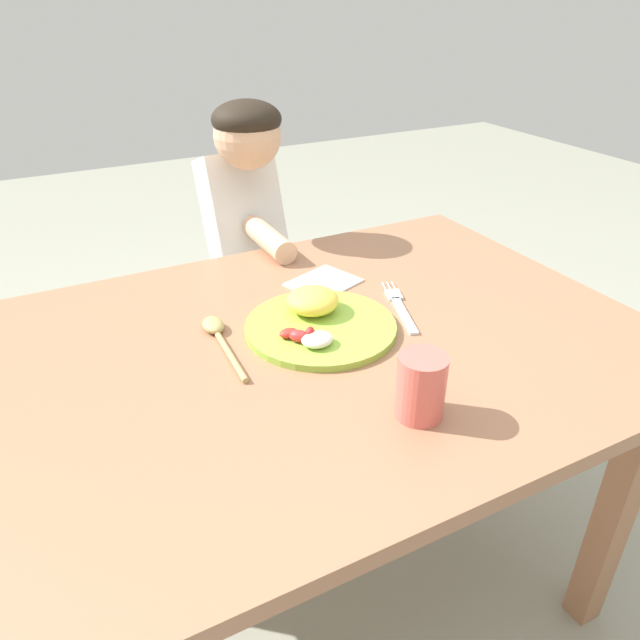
{
  "coord_description": "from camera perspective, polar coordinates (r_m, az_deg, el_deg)",
  "views": [
    {
      "loc": [
        -0.39,
        -0.81,
        1.25
      ],
      "look_at": [
        0.04,
        0.03,
        0.71
      ],
      "focal_mm": 33.31,
      "sensor_mm": 36.0,
      "label": 1
    }
  ],
  "objects": [
    {
      "name": "drinking_cup",
      "position": [
        0.88,
        9.66,
        -6.3
      ],
      "size": [
        0.07,
        0.07,
        0.1
      ],
      "primitive_type": "cylinder",
      "color": "#DD6055",
      "rests_on": "dining_table"
    },
    {
      "name": "ground_plane",
      "position": [
        1.54,
        -0.99,
        -24.52
      ],
      "size": [
        8.0,
        8.0,
        0.0
      ],
      "primitive_type": "plane",
      "color": "gray"
    },
    {
      "name": "plate",
      "position": [
        1.1,
        -0.23,
        0.02
      ],
      "size": [
        0.28,
        0.28,
        0.06
      ],
      "color": "#8DBB3E",
      "rests_on": "dining_table"
    },
    {
      "name": "napkin",
      "position": [
        1.27,
        0.36,
        3.62
      ],
      "size": [
        0.17,
        0.15,
        0.0
      ],
      "primitive_type": "cube",
      "rotation": [
        0.0,
        0.0,
        0.34
      ],
      "color": "white",
      "rests_on": "dining_table"
    },
    {
      "name": "fork",
      "position": [
        1.18,
        7.77,
        1.19
      ],
      "size": [
        0.09,
        0.22,
        0.01
      ],
      "rotation": [
        0.0,
        0.0,
        1.23
      ],
      "color": "silver",
      "rests_on": "dining_table"
    },
    {
      "name": "spoon",
      "position": [
        1.09,
        -9.79,
        -1.27
      ],
      "size": [
        0.04,
        0.22,
        0.02
      ],
      "rotation": [
        0.0,
        0.0,
        1.53
      ],
      "color": "tan",
      "rests_on": "dining_table"
    },
    {
      "name": "dining_table",
      "position": [
        1.11,
        -1.25,
        -6.05
      ],
      "size": [
        1.26,
        0.87,
        0.69
      ],
      "color": "#99674A",
      "rests_on": "ground_plane"
    },
    {
      "name": "person",
      "position": [
        1.65,
        -7.07,
        4.2
      ],
      "size": [
        0.2,
        0.39,
        1.02
      ],
      "rotation": [
        0.0,
        0.0,
        3.14
      ],
      "color": "#424266",
      "rests_on": "ground_plane"
    }
  ]
}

